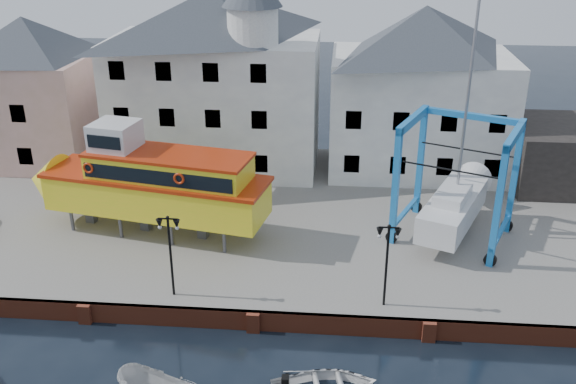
{
  "coord_description": "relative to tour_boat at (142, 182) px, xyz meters",
  "views": [
    {
      "loc": [
        3.72,
        -24.35,
        18.03
      ],
      "look_at": [
        1.0,
        7.0,
        4.0
      ],
      "focal_mm": 40.0,
      "sensor_mm": 36.0,
      "label": 1
    }
  ],
  "objects": [
    {
      "name": "building_pink",
      "position": [
        -10.75,
        10.27,
        2.17
      ],
      "size": [
        8.0,
        7.0,
        10.3
      ],
      "color": "tan",
      "rests_on": "hardstanding"
    },
    {
      "name": "travel_lift",
      "position": [
        17.61,
        1.33,
        -0.83
      ],
      "size": [
        7.36,
        8.7,
        12.89
      ],
      "rotation": [
        0.0,
        0.0,
        -0.4
      ],
      "color": "#1466B1",
      "rests_on": "hardstanding"
    },
    {
      "name": "hardstanding",
      "position": [
        7.25,
        3.27,
        -3.48
      ],
      "size": [
        44.0,
        22.0,
        1.0
      ],
      "primitive_type": "cube",
      "color": "slate",
      "rests_on": "ground"
    },
    {
      "name": "building_white_main",
      "position": [
        2.38,
        10.66,
        3.36
      ],
      "size": [
        14.0,
        8.3,
        14.0
      ],
      "color": "silver",
      "rests_on": "hardstanding"
    },
    {
      "name": "tour_boat",
      "position": [
        0.0,
        0.0,
        0.0
      ],
      "size": [
        14.91,
        6.18,
        6.32
      ],
      "rotation": [
        0.0,
        0.0,
        -0.19
      ],
      "color": "#59595E",
      "rests_on": "hardstanding"
    },
    {
      "name": "shed_dark",
      "position": [
        26.25,
        9.27,
        -0.98
      ],
      "size": [
        8.0,
        7.0,
        4.0
      ],
      "primitive_type": "cube",
      "color": "black",
      "rests_on": "hardstanding"
    },
    {
      "name": "building_white_right",
      "position": [
        16.25,
        11.27,
        2.62
      ],
      "size": [
        12.0,
        8.0,
        11.2
      ],
      "color": "silver",
      "rests_on": "hardstanding"
    },
    {
      "name": "lamp_post_left",
      "position": [
        3.25,
        -6.53,
        0.19
      ],
      "size": [
        1.12,
        0.32,
        4.2
      ],
      "color": "black",
      "rests_on": "hardstanding"
    },
    {
      "name": "lamp_post_right",
      "position": [
        13.25,
        -6.53,
        0.19
      ],
      "size": [
        1.12,
        0.32,
        4.2
      ],
      "color": "black",
      "rests_on": "hardstanding"
    },
    {
      "name": "ground",
      "position": [
        7.25,
        -7.73,
        -3.98
      ],
      "size": [
        140.0,
        140.0,
        0.0
      ],
      "primitive_type": "plane",
      "color": "black",
      "rests_on": "ground"
    },
    {
      "name": "quay_wall",
      "position": [
        7.25,
        -7.62,
        -3.48
      ],
      "size": [
        44.0,
        0.47,
        1.0
      ],
      "color": "maroon",
      "rests_on": "ground"
    }
  ]
}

